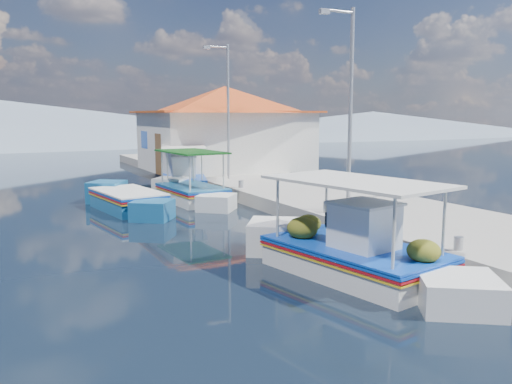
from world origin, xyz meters
name	(u,v)px	position (x,y,z in m)	size (l,w,h in m)	color
ground	(241,260)	(0.00, 0.00, 0.00)	(160.00, 160.00, 0.00)	black
quay	(312,197)	(5.90, 6.00, 0.25)	(5.00, 44.00, 0.50)	gray
bollards	(274,193)	(3.80, 5.25, 0.65)	(0.20, 17.20, 0.30)	#A5A8AD
main_caique	(352,255)	(1.67, -2.08, 0.44)	(2.83, 6.81, 2.28)	white
caique_green_canopy	(192,194)	(1.87, 8.45, 0.33)	(2.07, 5.96, 2.24)	white
caique_blue_hull	(128,202)	(-0.79, 7.85, 0.29)	(2.31, 5.92, 1.06)	#165789
caique_far	(183,181)	(2.63, 11.61, 0.41)	(3.08, 6.09, 2.23)	white
harbor_building	(225,127)	(6.20, 15.00, 2.78)	(10.49, 10.49, 4.40)	white
lamp_post_near	(348,100)	(4.51, 2.00, 3.85)	(1.21, 0.14, 6.00)	#A5A8AD
lamp_post_far	(226,105)	(4.51, 11.00, 3.85)	(1.21, 0.14, 6.00)	#A5A8AD
mountain_ridge	(94,126)	(6.54, 56.00, 2.04)	(171.40, 96.00, 5.50)	gray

